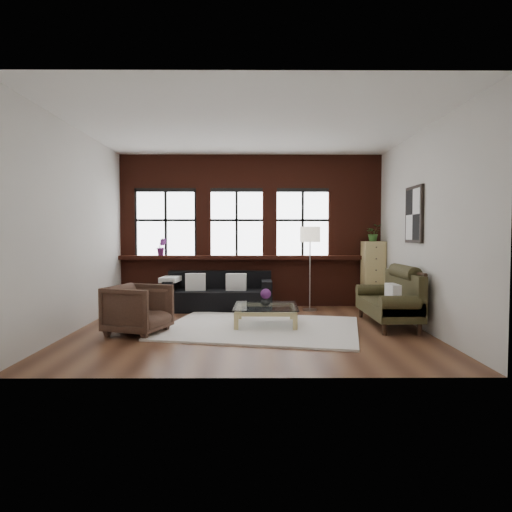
{
  "coord_description": "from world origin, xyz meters",
  "views": [
    {
      "loc": [
        0.05,
        -7.25,
        1.51
      ],
      "look_at": [
        0.1,
        0.6,
        1.15
      ],
      "focal_mm": 32.0,
      "sensor_mm": 36.0,
      "label": 1
    }
  ],
  "objects_px": {
    "vintage_settee": "(388,297)",
    "floor_lamp": "(310,265)",
    "dark_sofa": "(219,291)",
    "vase": "(266,301)",
    "coffee_table": "(266,316)",
    "armchair": "(138,309)",
    "drawer_chest": "(373,275)"
  },
  "relations": [
    {
      "from": "coffee_table",
      "to": "floor_lamp",
      "type": "bearing_deg",
      "value": 59.1
    },
    {
      "from": "dark_sofa",
      "to": "coffee_table",
      "type": "distance_m",
      "value": 1.87
    },
    {
      "from": "vase",
      "to": "floor_lamp",
      "type": "bearing_deg",
      "value": 59.1
    },
    {
      "from": "vase",
      "to": "vintage_settee",
      "type": "bearing_deg",
      "value": 0.98
    },
    {
      "from": "coffee_table",
      "to": "armchair",
      "type": "bearing_deg",
      "value": -162.28
    },
    {
      "from": "dark_sofa",
      "to": "drawer_chest",
      "type": "relative_size",
      "value": 1.54
    },
    {
      "from": "coffee_table",
      "to": "drawer_chest",
      "type": "bearing_deg",
      "value": 38.8
    },
    {
      "from": "drawer_chest",
      "to": "dark_sofa",
      "type": "bearing_deg",
      "value": -176.51
    },
    {
      "from": "drawer_chest",
      "to": "floor_lamp",
      "type": "relative_size",
      "value": 0.76
    },
    {
      "from": "dark_sofa",
      "to": "floor_lamp",
      "type": "xyz_separation_m",
      "value": [
        1.83,
        -0.08,
        0.53
      ]
    },
    {
      "from": "armchair",
      "to": "floor_lamp",
      "type": "height_order",
      "value": "floor_lamp"
    },
    {
      "from": "dark_sofa",
      "to": "coffee_table",
      "type": "xyz_separation_m",
      "value": [
        0.9,
        -1.63,
        -0.22
      ]
    },
    {
      "from": "vintage_settee",
      "to": "drawer_chest",
      "type": "relative_size",
      "value": 1.28
    },
    {
      "from": "dark_sofa",
      "to": "vase",
      "type": "height_order",
      "value": "dark_sofa"
    },
    {
      "from": "armchair",
      "to": "vase",
      "type": "height_order",
      "value": "armchair"
    },
    {
      "from": "armchair",
      "to": "drawer_chest",
      "type": "distance_m",
      "value": 4.89
    },
    {
      "from": "vintage_settee",
      "to": "coffee_table",
      "type": "xyz_separation_m",
      "value": [
        -2.04,
        -0.03,
        -0.31
      ]
    },
    {
      "from": "vintage_settee",
      "to": "drawer_chest",
      "type": "bearing_deg",
      "value": 82.91
    },
    {
      "from": "vintage_settee",
      "to": "armchair",
      "type": "xyz_separation_m",
      "value": [
        -4.0,
        -0.66,
        -0.09
      ]
    },
    {
      "from": "vintage_settee",
      "to": "vase",
      "type": "relative_size",
      "value": 11.02
    },
    {
      "from": "vintage_settee",
      "to": "vase",
      "type": "height_order",
      "value": "vintage_settee"
    },
    {
      "from": "armchair",
      "to": "floor_lamp",
      "type": "distance_m",
      "value": 3.65
    },
    {
      "from": "vintage_settee",
      "to": "floor_lamp",
      "type": "bearing_deg",
      "value": 126.41
    },
    {
      "from": "floor_lamp",
      "to": "drawer_chest",
      "type": "bearing_deg",
      "value": 11.52
    },
    {
      "from": "dark_sofa",
      "to": "vase",
      "type": "xyz_separation_m",
      "value": [
        0.9,
        -1.63,
        0.03
      ]
    },
    {
      "from": "vase",
      "to": "drawer_chest",
      "type": "distance_m",
      "value": 2.92
    },
    {
      "from": "armchair",
      "to": "vase",
      "type": "xyz_separation_m",
      "value": [
        1.96,
        0.63,
        0.04
      ]
    },
    {
      "from": "armchair",
      "to": "coffee_table",
      "type": "height_order",
      "value": "armchair"
    },
    {
      "from": "dark_sofa",
      "to": "armchair",
      "type": "height_order",
      "value": "dark_sofa"
    },
    {
      "from": "vintage_settee",
      "to": "drawer_chest",
      "type": "distance_m",
      "value": 1.81
    },
    {
      "from": "coffee_table",
      "to": "floor_lamp",
      "type": "distance_m",
      "value": 1.95
    },
    {
      "from": "dark_sofa",
      "to": "floor_lamp",
      "type": "relative_size",
      "value": 1.17
    }
  ]
}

